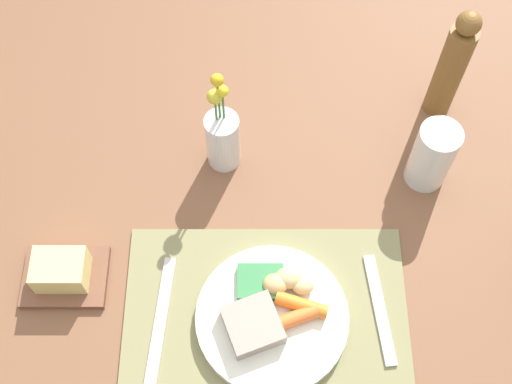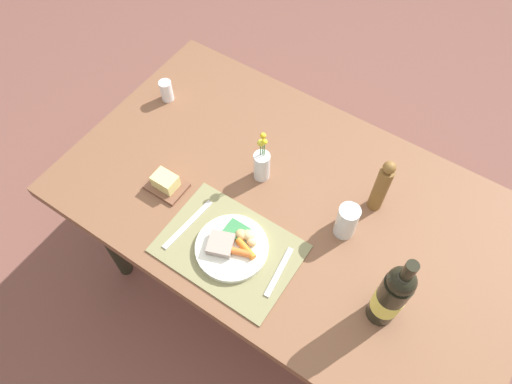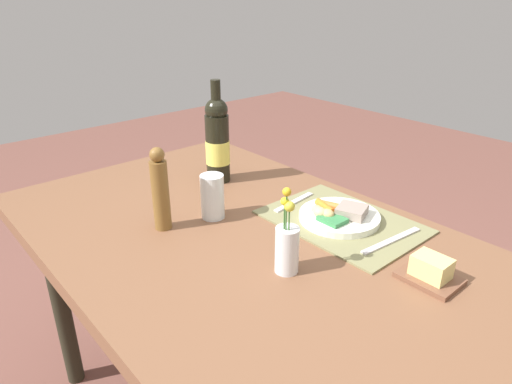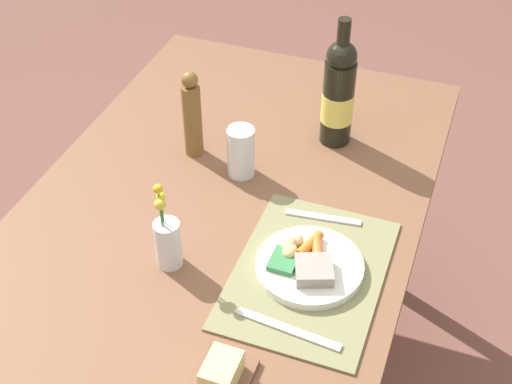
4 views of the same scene
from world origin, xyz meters
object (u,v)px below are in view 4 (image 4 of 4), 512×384
(dinner_plate, at_px, (308,264))
(flower_vase, at_px, (168,240))
(water_tumbler, at_px, (240,154))
(knife, at_px, (323,217))
(wine_bottle, at_px, (338,94))
(pepper_mill, at_px, (192,115))
(butter_dish, at_px, (222,375))
(fork, at_px, (289,329))
(dining_table, at_px, (212,247))

(dinner_plate, relative_size, flower_vase, 1.05)
(dinner_plate, bearing_deg, water_tumbler, 44.12)
(knife, relative_size, wine_bottle, 0.51)
(knife, xyz_separation_m, water_tumbler, (0.10, 0.24, 0.05))
(wine_bottle, bearing_deg, flower_vase, 158.78)
(water_tumbler, distance_m, pepper_mill, 0.16)
(wine_bottle, xyz_separation_m, pepper_mill, (-0.17, 0.32, -0.03))
(water_tumbler, xyz_separation_m, butter_dish, (-0.58, -0.19, -0.03))
(fork, xyz_separation_m, water_tumbler, (0.43, 0.26, 0.05))
(butter_dish, bearing_deg, flower_vase, 42.17)
(dining_table, relative_size, flower_vase, 7.20)
(wine_bottle, relative_size, pepper_mill, 1.47)
(knife, xyz_separation_m, flower_vase, (-0.24, 0.27, 0.06))
(dinner_plate, height_order, butter_dish, butter_dish)
(water_tumbler, bearing_deg, dinner_plate, -135.88)
(dinner_plate, distance_m, butter_dish, 0.33)
(flower_vase, bearing_deg, pepper_mill, 16.05)
(fork, xyz_separation_m, butter_dish, (-0.15, 0.08, 0.02))
(water_tumbler, distance_m, wine_bottle, 0.29)
(dining_table, relative_size, dinner_plate, 6.83)
(knife, xyz_separation_m, pepper_mill, (0.13, 0.38, 0.10))
(water_tumbler, bearing_deg, pepper_mill, 74.75)
(dining_table, height_order, butter_dish, butter_dish)
(flower_vase, bearing_deg, dining_table, -13.41)
(knife, relative_size, pepper_mill, 0.74)
(dining_table, distance_m, water_tumbler, 0.23)
(water_tumbler, distance_m, flower_vase, 0.34)
(fork, height_order, knife, same)
(dinner_plate, bearing_deg, fork, -175.85)
(butter_dish, xyz_separation_m, flower_vase, (0.24, 0.22, 0.04))
(knife, height_order, water_tumbler, water_tumbler)
(dining_table, bearing_deg, pepper_mill, 31.68)
(fork, bearing_deg, knife, 9.64)
(fork, relative_size, wine_bottle, 0.63)
(water_tumbler, distance_m, butter_dish, 0.61)
(knife, distance_m, flower_vase, 0.37)
(water_tumbler, relative_size, wine_bottle, 0.38)
(wine_bottle, bearing_deg, water_tumbler, 139.61)
(fork, bearing_deg, flower_vase, 78.43)
(butter_dish, relative_size, flower_vase, 0.60)
(wine_bottle, height_order, pepper_mill, wine_bottle)
(dinner_plate, xyz_separation_m, wine_bottle, (0.47, 0.07, 0.12))
(fork, relative_size, butter_dish, 1.67)
(dining_table, bearing_deg, water_tumbler, 0.60)
(dinner_plate, distance_m, knife, 0.16)
(wine_bottle, bearing_deg, fork, -172.66)
(fork, distance_m, wine_bottle, 0.66)
(dinner_plate, height_order, fork, dinner_plate)
(fork, height_order, water_tumbler, water_tumbler)
(dining_table, height_order, dinner_plate, dinner_plate)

